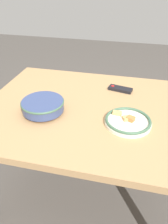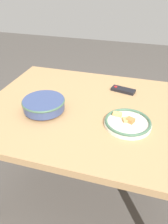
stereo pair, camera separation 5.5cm
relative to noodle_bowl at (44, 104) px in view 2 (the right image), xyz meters
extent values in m
plane|color=#4C4742|center=(0.24, 0.11, -0.76)|extent=(8.00, 8.00, 0.00)
cube|color=tan|center=(0.24, 0.11, -0.06)|extent=(1.25, 0.98, 0.04)
cylinder|color=tan|center=(-0.32, 0.53, -0.42)|extent=(0.06, 0.06, 0.68)
cylinder|color=#384775|center=(0.00, 0.00, -0.04)|extent=(0.10, 0.10, 0.01)
cylinder|color=#384775|center=(0.00, 0.00, 0.00)|extent=(0.23, 0.23, 0.06)
cylinder|color=#9E4C1E|center=(0.00, 0.00, 0.00)|extent=(0.21, 0.21, 0.05)
torus|color=#42664C|center=(0.00, 0.00, 0.02)|extent=(0.24, 0.24, 0.01)
cylinder|color=silver|center=(0.48, 0.00, -0.03)|extent=(0.25, 0.25, 0.02)
torus|color=#42664C|center=(0.48, 0.00, -0.02)|extent=(0.24, 0.24, 0.01)
cube|color=tan|center=(0.47, 0.00, -0.02)|extent=(0.05, 0.05, 0.02)
cube|color=tan|center=(0.41, 0.04, -0.02)|extent=(0.05, 0.03, 0.02)
cube|color=#B2753D|center=(0.49, 0.00, -0.01)|extent=(0.05, 0.05, 0.02)
cube|color=black|center=(0.40, 0.36, -0.03)|extent=(0.16, 0.09, 0.02)
cylinder|color=red|center=(0.35, 0.38, -0.02)|extent=(0.02, 0.02, 0.00)
camera|label=1|loc=(0.46, -0.96, 0.65)|focal=35.00mm
camera|label=2|loc=(0.52, -0.95, 0.65)|focal=35.00mm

